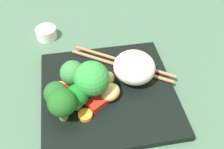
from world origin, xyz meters
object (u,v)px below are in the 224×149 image
carrot_slice_2 (92,83)px  sauce_cup (46,33)px  broccoli_floret_2 (62,103)px  chopstick_pair (122,63)px  rice_mound (134,67)px  square_plate (108,92)px

carrot_slice_2 → sauce_cup: 18.91cm
broccoli_floret_2 → carrot_slice_2: size_ratio=2.01×
chopstick_pair → rice_mound: bearing=143.7°
sauce_cup → carrot_slice_2: bearing=112.7°
rice_mound → chopstick_pair: bearing=-73.8°
rice_mound → carrot_slice_2: 8.16cm
square_plate → broccoli_floret_2: 10.23cm
square_plate → carrot_slice_2: (2.43, -2.23, 0.87)cm
sauce_cup → chopstick_pair: bearing=135.1°
rice_mound → sauce_cup: 23.49cm
rice_mound → carrot_slice_2: size_ratio=2.43×
carrot_slice_2 → broccoli_floret_2: bearing=47.8°
carrot_slice_2 → chopstick_pair: (-6.58, -3.62, 0.06)cm
chopstick_pair → sauce_cup: size_ratio=4.01×
chopstick_pair → carrot_slice_2: bearing=66.2°
square_plate → chopstick_pair: 7.23cm
square_plate → chopstick_pair: chopstick_pair is taller
square_plate → sauce_cup: size_ratio=5.23×
carrot_slice_2 → sauce_cup: size_ratio=0.70×
square_plate → sauce_cup: 21.95cm
rice_mound → broccoli_floret_2: size_ratio=1.21×
broccoli_floret_2 → chopstick_pair: 16.29cm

